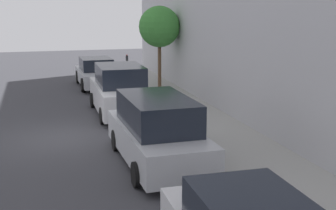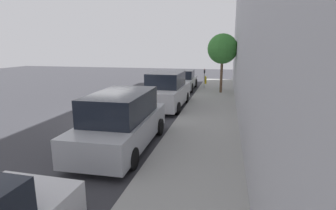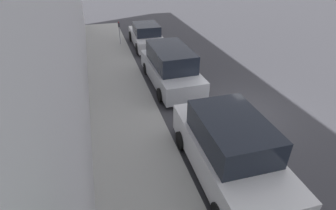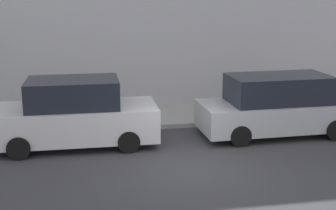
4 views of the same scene
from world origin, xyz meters
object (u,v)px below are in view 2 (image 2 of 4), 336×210
(parked_suv_third, at_px, (166,91))
(fire_hydrant, at_px, (205,80))
(street_tree, at_px, (223,49))
(parked_sedan_fourth, at_px, (183,80))
(parking_meter_far, at_px, (204,76))
(parked_minivan_second, at_px, (122,121))

(parked_suv_third, bearing_deg, fire_hydrant, 80.89)
(street_tree, bearing_deg, parked_sedan_fourth, 150.02)
(parking_meter_far, relative_size, fire_hydrant, 2.20)
(parked_minivan_second, relative_size, street_tree, 1.19)
(parking_meter_far, relative_size, street_tree, 0.37)
(parked_suv_third, height_order, street_tree, street_tree)
(parked_suv_third, bearing_deg, parking_meter_far, 76.77)
(parked_suv_third, distance_m, parking_meter_far, 6.86)
(parked_suv_third, relative_size, parking_meter_far, 3.18)
(parked_sedan_fourth, bearing_deg, parked_suv_third, -88.96)
(fire_hydrant, bearing_deg, parked_suv_third, -99.11)
(parked_minivan_second, bearing_deg, fire_hydrant, 84.24)
(parked_minivan_second, xyz_separation_m, fire_hydrant, (1.56, 15.44, -0.43))
(parked_minivan_second, relative_size, parked_suv_third, 1.02)
(parked_sedan_fourth, distance_m, parking_meter_far, 1.73)
(parked_minivan_second, xyz_separation_m, parked_suv_third, (0.09, 6.27, 0.01))
(fire_hydrant, bearing_deg, parked_sedan_fourth, -121.70)
(parked_sedan_fourth, relative_size, parking_meter_far, 2.99)
(parked_minivan_second, bearing_deg, parking_meter_far, 82.70)
(street_tree, bearing_deg, parking_meter_far, 126.35)
(street_tree, bearing_deg, parked_suv_third, -121.07)
(parking_meter_far, distance_m, fire_hydrant, 2.56)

